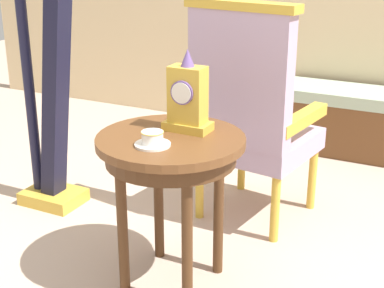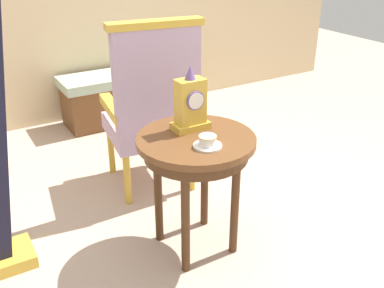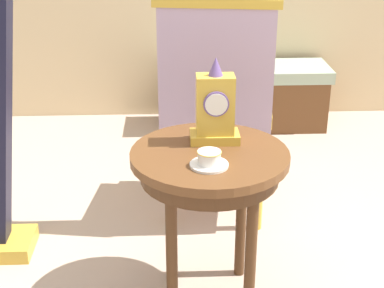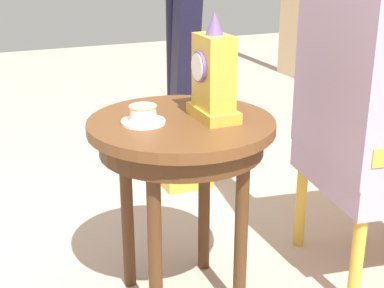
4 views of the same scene
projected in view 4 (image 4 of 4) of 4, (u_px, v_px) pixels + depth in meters
The scene contains 5 objects.
side_table at pixel (181, 146), 1.81m from camera, with size 0.60×0.60×0.66m.
teacup_left at pixel (143, 116), 1.74m from camera, with size 0.14×0.14×0.06m.
mantel_clock at pixel (213, 77), 1.75m from camera, with size 0.19×0.11×0.34m.
armchair at pixel (366, 123), 1.98m from camera, with size 0.61×0.60×1.14m.
harp at pixel (182, 45), 2.70m from camera, with size 0.40×0.24×1.78m.
Camera 4 is at (1.56, -0.60, 1.21)m, focal length 52.70 mm.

